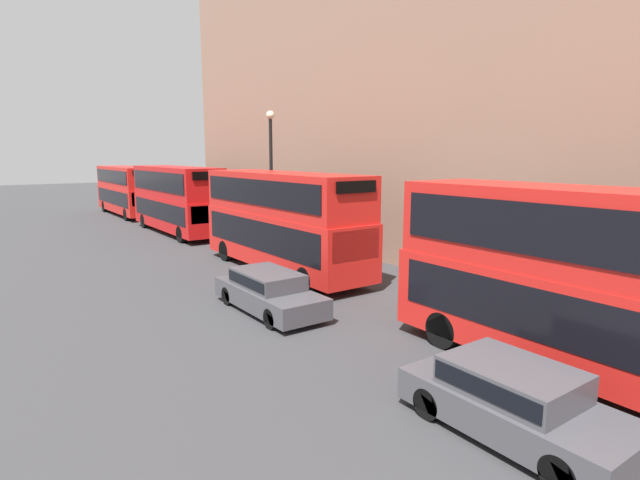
{
  "coord_description": "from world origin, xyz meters",
  "views": [
    {
      "loc": [
        -9.71,
        1.12,
        5.2
      ],
      "look_at": [
        0.48,
        15.45,
        2.16
      ],
      "focal_mm": 28.0,
      "sensor_mm": 36.0,
      "label": 1
    }
  ],
  "objects_px": {
    "bus_leading": "(613,282)",
    "car_dark_sedan": "(514,399)",
    "bus_second_in_queue": "(282,217)",
    "bus_third_in_queue": "(177,197)",
    "car_hatchback": "(269,290)",
    "bus_trailing": "(127,188)"
  },
  "relations": [
    {
      "from": "bus_third_in_queue",
      "to": "car_dark_sedan",
      "type": "distance_m",
      "value": 27.51
    },
    {
      "from": "bus_third_in_queue",
      "to": "car_hatchback",
      "type": "relative_size",
      "value": 2.25
    },
    {
      "from": "car_dark_sedan",
      "to": "car_hatchback",
      "type": "height_order",
      "value": "car_dark_sedan"
    },
    {
      "from": "bus_third_in_queue",
      "to": "car_dark_sedan",
      "type": "bearing_deg",
      "value": -97.11
    },
    {
      "from": "car_dark_sedan",
      "to": "bus_third_in_queue",
      "type": "bearing_deg",
      "value": 82.89
    },
    {
      "from": "bus_second_in_queue",
      "to": "bus_third_in_queue",
      "type": "xyz_separation_m",
      "value": [
        0.0,
        13.4,
        -0.02
      ]
    },
    {
      "from": "bus_leading",
      "to": "bus_second_in_queue",
      "type": "height_order",
      "value": "bus_leading"
    },
    {
      "from": "bus_leading",
      "to": "car_dark_sedan",
      "type": "distance_m",
      "value": 3.81
    },
    {
      "from": "bus_leading",
      "to": "bus_trailing",
      "type": "height_order",
      "value": "bus_leading"
    },
    {
      "from": "bus_third_in_queue",
      "to": "car_hatchback",
      "type": "xyz_separation_m",
      "value": [
        -3.4,
        -18.1,
        -1.68
      ]
    },
    {
      "from": "car_dark_sedan",
      "to": "bus_second_in_queue",
      "type": "bearing_deg",
      "value": 76.21
    },
    {
      "from": "car_hatchback",
      "to": "car_dark_sedan",
      "type": "bearing_deg",
      "value": -90.0
    },
    {
      "from": "bus_trailing",
      "to": "car_hatchback",
      "type": "height_order",
      "value": "bus_trailing"
    },
    {
      "from": "bus_third_in_queue",
      "to": "car_hatchback",
      "type": "height_order",
      "value": "bus_third_in_queue"
    },
    {
      "from": "car_dark_sedan",
      "to": "bus_leading",
      "type": "bearing_deg",
      "value": -0.7
    },
    {
      "from": "bus_leading",
      "to": "car_dark_sedan",
      "type": "bearing_deg",
      "value": 179.3
    },
    {
      "from": "bus_second_in_queue",
      "to": "car_dark_sedan",
      "type": "distance_m",
      "value": 14.36
    },
    {
      "from": "bus_leading",
      "to": "car_dark_sedan",
      "type": "relative_size",
      "value": 2.5
    },
    {
      "from": "car_dark_sedan",
      "to": "car_hatchback",
      "type": "relative_size",
      "value": 0.9
    },
    {
      "from": "bus_trailing",
      "to": "car_dark_sedan",
      "type": "xyz_separation_m",
      "value": [
        -3.4,
        -39.35,
        -1.56
      ]
    },
    {
      "from": "bus_leading",
      "to": "bus_trailing",
      "type": "xyz_separation_m",
      "value": [
        0.0,
        39.39,
        -0.16
      ]
    },
    {
      "from": "bus_third_in_queue",
      "to": "bus_trailing",
      "type": "xyz_separation_m",
      "value": [
        0.0,
        12.1,
        -0.12
      ]
    }
  ]
}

